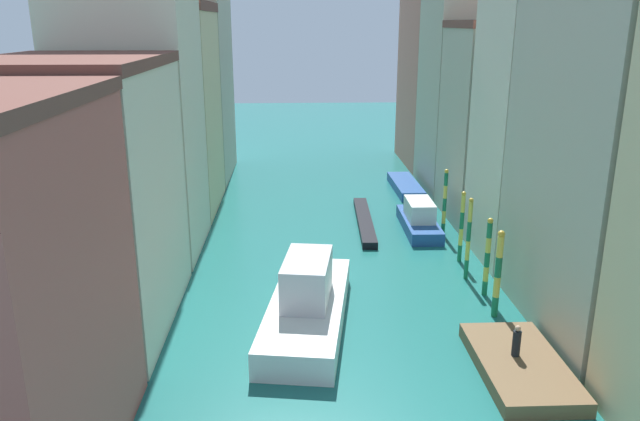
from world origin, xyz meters
TOP-DOWN VIEW (x-y plane):
  - ground_plane at (0.00, 24.50)m, footprint 154.00×154.00m
  - building_left_1 at (-12.90, 12.87)m, footprint 7.93×11.74m
  - building_left_2 at (-12.90, 23.53)m, footprint 7.93×8.92m
  - building_left_3 at (-12.90, 33.25)m, footprint 7.93×10.25m
  - building_left_4 at (-12.90, 44.45)m, footprint 7.93×11.74m
  - building_right_1 at (12.90, 11.66)m, footprint 7.93×11.74m
  - building_right_2 at (12.90, 21.15)m, footprint 7.93×7.36m
  - building_right_3 at (12.90, 29.47)m, footprint 7.93×8.60m
  - building_right_4 at (12.90, 38.52)m, footprint 7.93×9.37m
  - building_right_5 at (12.90, 49.01)m, footprint 7.93×11.82m
  - waterfront_dock at (6.94, 7.14)m, footprint 3.56×6.80m
  - person_on_dock at (6.81, 7.46)m, footprint 0.36×0.36m
  - mooring_pole_0 at (7.53, 12.54)m, footprint 0.37×0.37m
  - mooring_pole_1 at (7.79, 15.13)m, footprint 0.32×0.32m
  - mooring_pole_2 at (7.36, 17.45)m, footprint 0.27×0.27m
  - mooring_pole_3 at (7.70, 20.24)m, footprint 0.29×0.29m
  - mooring_pole_4 at (7.80, 25.20)m, footprint 0.29×0.29m
  - vaporetto_white at (-2.18, 12.11)m, footprint 5.16×11.58m
  - gondola_black at (2.49, 27.98)m, footprint 1.47×11.02m
  - motorboat_0 at (7.29, 37.64)m, footprint 2.21×7.86m
  - motorboat_1 at (6.32, 26.49)m, footprint 2.35×7.24m

SIDE VIEW (x-z plane):
  - ground_plane at x=0.00m, z-range 0.00..0.00m
  - gondola_black at x=2.49m, z-range 0.00..0.51m
  - waterfront_dock at x=6.94m, z-range 0.00..0.66m
  - motorboat_0 at x=7.29m, z-range 0.00..0.79m
  - motorboat_1 at x=6.32m, z-range -0.27..1.97m
  - vaporetto_white at x=-2.18m, z-range -0.62..2.91m
  - person_on_dock at x=6.81m, z-range 0.61..2.04m
  - mooring_pole_1 at x=7.79m, z-range 0.05..4.56m
  - mooring_pole_3 at x=7.70m, z-range 0.04..4.65m
  - mooring_pole_0 at x=7.53m, z-range 0.06..4.74m
  - mooring_pole_4 at x=7.80m, z-range 0.05..4.90m
  - mooring_pole_2 at x=7.36m, z-range 0.04..5.03m
  - building_left_1 at x=-12.90m, z-range 0.01..13.15m
  - building_right_3 at x=12.90m, z-range 0.01..14.75m
  - building_left_3 at x=-12.90m, z-range 0.01..16.12m
  - building_right_2 at x=12.90m, z-range 0.01..18.81m
  - building_left_2 at x=-12.90m, z-range 0.01..19.57m
  - building_right_4 at x=12.90m, z-range 0.01..19.67m
  - building_right_5 at x=12.90m, z-range 0.01..21.10m
  - building_right_1 at x=12.90m, z-range 0.01..21.34m
  - building_left_4 at x=-12.90m, z-range 0.02..21.86m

